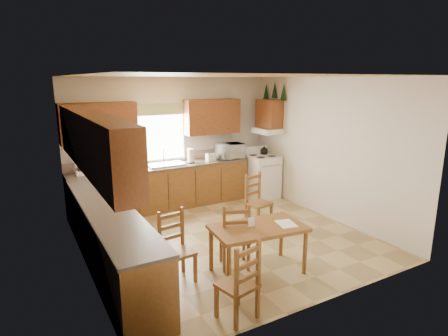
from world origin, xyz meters
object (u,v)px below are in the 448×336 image
chair_near_right (234,235)px  chair_far_right (259,200)px  stove (262,177)px  dining_table (258,249)px  chair_near_left (237,280)px  chair_far_left (177,248)px  microwave (230,151)px

chair_near_right → chair_far_right: chair_near_right is taller
stove → dining_table: (-2.06, -2.83, -0.13)m
stove → chair_near_left: bearing=-127.3°
stove → chair_far_left: (-3.13, -2.51, 0.00)m
chair_near_left → chair_far_left: (-0.27, 1.07, 0.01)m
dining_table → microwave: bearing=71.9°
microwave → dining_table: (-1.40, -3.15, -0.74)m
dining_table → chair_far_left: chair_far_left is taller
chair_far_left → stove: bearing=32.1°
microwave → chair_near_right: size_ratio=0.57×
microwave → chair_near_right: microwave is taller
stove → dining_table: bearing=-124.8°
chair_far_right → chair_near_right: bearing=-147.2°
chair_near_left → chair_near_right: bearing=-132.3°
stove → chair_near_left: 4.58m
dining_table → chair_near_right: (-0.19, 0.31, 0.14)m
chair_far_right → chair_near_left: bearing=-140.0°
chair_near_left → chair_far_left: bearing=-88.5°
chair_near_left → chair_near_right: size_ratio=0.98×
dining_table → chair_near_right: chair_near_right is taller
chair_near_left → chair_near_right: 1.22m
chair_near_right → chair_far_right: (1.22, 1.15, -0.00)m
stove → chair_far_left: chair_far_left is taller
chair_near_left → chair_far_right: (1.82, 2.22, 0.01)m
chair_near_left → chair_far_right: chair_far_right is taller
chair_near_left → chair_far_left: size_ratio=0.99×
chair_near_left → chair_near_right: chair_near_right is taller
microwave → dining_table: size_ratio=0.43×
stove → chair_near_left: stove is taller
chair_near_right → chair_far_left: size_ratio=1.01×
chair_far_left → chair_far_right: 2.39m
microwave → chair_near_left: bearing=-117.2°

